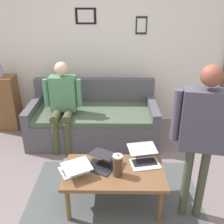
# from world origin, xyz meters

# --- Properties ---
(ground_plane) EXTENTS (7.68, 7.68, 0.00)m
(ground_plane) POSITION_xyz_m (0.00, 0.00, 0.00)
(ground_plane) COLOR slate
(area_rug) EXTENTS (1.96, 1.73, 0.01)m
(area_rug) POSITION_xyz_m (-0.06, 0.09, 0.00)
(area_rug) COLOR #4B5052
(area_rug) RESTS_ON ground_plane
(back_wall) EXTENTS (7.04, 0.11, 2.70)m
(back_wall) POSITION_xyz_m (0.00, -2.20, 1.35)
(back_wall) COLOR silver
(back_wall) RESTS_ON ground_plane
(couch) EXTENTS (1.97, 0.94, 0.88)m
(couch) POSITION_xyz_m (0.28, -1.49, 0.30)
(couch) COLOR #4E4E54
(couch) RESTS_ON ground_plane
(coffee_table) EXTENTS (1.06, 0.61, 0.45)m
(coffee_table) POSITION_xyz_m (-0.06, -0.01, 0.40)
(coffee_table) COLOR brown
(coffee_table) RESTS_ON ground_plane
(laptop_left) EXTENTS (0.37, 0.41, 0.14)m
(laptop_left) POSITION_xyz_m (-0.38, -0.18, 0.49)
(laptop_left) COLOR silver
(laptop_left) RESTS_ON coffee_table
(laptop_center) EXTENTS (0.40, 0.41, 0.13)m
(laptop_center) POSITION_xyz_m (0.09, -0.10, 0.49)
(laptop_center) COLOR #28282D
(laptop_center) RESTS_ON coffee_table
(laptop_right) EXTENTS (0.40, 0.42, 0.14)m
(laptop_right) POSITION_xyz_m (0.35, 0.02, 0.49)
(laptop_right) COLOR silver
(laptop_right) RESTS_ON coffee_table
(french_press) EXTENTS (0.12, 0.10, 0.27)m
(french_press) POSITION_xyz_m (-0.09, 0.05, 0.57)
(french_press) COLOR #4C3323
(french_press) RESTS_ON coffee_table
(side_shelf) EXTENTS (0.42, 0.32, 0.92)m
(side_shelf) POSITION_xyz_m (1.80, -1.81, 0.46)
(side_shelf) COLOR brown
(side_shelf) RESTS_ON ground_plane
(person_standing) EXTENTS (0.58, 0.25, 1.63)m
(person_standing) POSITION_xyz_m (-0.86, 0.13, 1.04)
(person_standing) COLOR #404735
(person_standing) RESTS_ON ground_plane
(person_seated) EXTENTS (0.55, 0.51, 1.28)m
(person_seated) POSITION_xyz_m (0.70, -1.27, 0.73)
(person_seated) COLOR #45492C
(person_seated) RESTS_ON ground_plane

